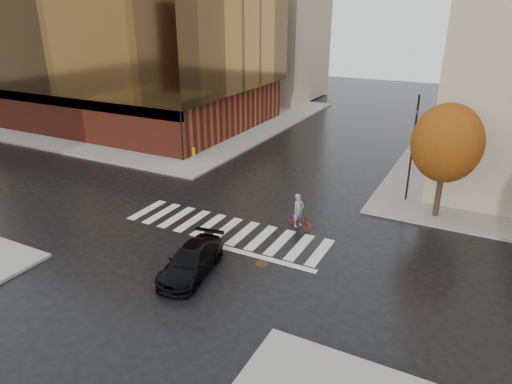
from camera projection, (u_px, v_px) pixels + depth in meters
ground at (221, 233)px, 24.65m from camera, size 120.00×120.00×0.00m
sidewalk_nw at (159, 115)px, 50.86m from camera, size 30.00×30.00×0.15m
crosswalk at (226, 229)px, 25.06m from camera, size 12.00×3.00×0.01m
office_glass at (126, 40)px, 45.72m from camera, size 27.00×19.00×16.00m
building_nw_far at (264, 17)px, 58.05m from camera, size 14.00×12.00×20.00m
tree_ne_a at (447, 143)px, 24.76m from camera, size 3.80×3.80×6.50m
sedan at (191, 261)px, 20.69m from camera, size 2.45×4.63×1.28m
cyclist at (299, 217)px, 24.94m from camera, size 1.85×1.29×2.00m
traffic_light_nw at (180, 108)px, 34.29m from camera, size 0.20×0.18×7.24m
traffic_light_ne at (413, 143)px, 27.17m from camera, size 0.15×0.18×6.53m
fire_hydrant at (194, 152)px, 36.36m from camera, size 0.29×0.29×0.83m
manhole at (262, 264)px, 21.65m from camera, size 0.82×0.82×0.01m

